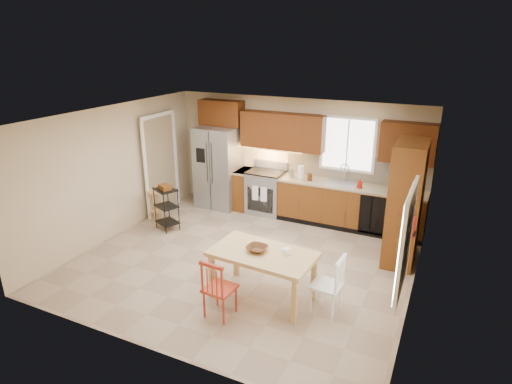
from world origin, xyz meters
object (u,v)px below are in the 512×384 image
object	(u,v)px
table_jar	(286,253)
bar_stool	(156,205)
fire_extinguisher	(411,227)
utility_cart	(167,208)
chair_white	(327,284)
dining_table	(263,275)
refrigerator	(218,167)
table_bowl	(257,251)
range_stove	(266,193)
pantry	(405,204)
soap_bottle	(360,183)
chair_red	(220,287)

from	to	relation	value
table_jar	bar_stool	size ratio (longest dim) A/B	0.19
fire_extinguisher	utility_cart	bearing A→B (deg)	175.32
chair_white	bar_stool	bearing A→B (deg)	72.59
dining_table	chair_white	distance (m)	0.95
refrigerator	dining_table	bearing A→B (deg)	-50.59
table_bowl	bar_stool	xyz separation A→B (m)	(-3.16, 1.70, -0.42)
range_stove	table_jar	size ratio (longest dim) A/B	7.50
dining_table	fire_extinguisher	bearing A→B (deg)	32.15
fire_extinguisher	pantry	bearing A→B (deg)	100.78
fire_extinguisher	table_jar	distance (m)	1.83
fire_extinguisher	dining_table	bearing A→B (deg)	-151.86
fire_extinguisher	table_bowl	distance (m)	2.24
fire_extinguisher	dining_table	xyz separation A→B (m)	(-1.88, -1.01, -0.73)
range_stove	soap_bottle	distance (m)	2.10
fire_extinguisher	dining_table	distance (m)	2.26
refrigerator	table_jar	distance (m)	4.01
table_bowl	table_jar	distance (m)	0.43
soap_bottle	bar_stool	bearing A→B (deg)	-162.45
range_stove	chair_white	size ratio (longest dim) A/B	1.05
bar_stool	utility_cart	distance (m)	0.61
utility_cart	range_stove	bearing A→B (deg)	73.90
chair_red	table_jar	distance (m)	1.06
refrigerator	pantry	distance (m)	4.23
dining_table	table_bowl	size ratio (longest dim) A/B	4.94
soap_bottle	table_bowl	world-z (taller)	soap_bottle
bar_stool	table_jar	bearing A→B (deg)	-45.80
table_bowl	table_jar	xyz separation A→B (m)	(0.42, 0.09, 0.03)
soap_bottle	table_bowl	xyz separation A→B (m)	(-0.82, -2.96, -0.26)
table_bowl	range_stove	bearing A→B (deg)	111.63
chair_red	chair_white	world-z (taller)	same
refrigerator	pantry	bearing A→B (deg)	-12.62
refrigerator	chair_red	world-z (taller)	refrigerator
range_stove	soap_bottle	bearing A→B (deg)	-2.40
refrigerator	table_bowl	xyz separation A→B (m)	(2.36, -2.98, -0.17)
refrigerator	range_stove	world-z (taller)	refrigerator
fire_extinguisher	refrigerator	bearing A→B (deg)	155.48
bar_stool	utility_cart	bearing A→B (deg)	-53.09
refrigerator	fire_extinguisher	xyz separation A→B (m)	(4.33, -1.98, 0.19)
chair_red	utility_cart	bearing A→B (deg)	143.57
range_stove	dining_table	world-z (taller)	range_stove
pantry	chair_white	bearing A→B (deg)	-110.02
fire_extinguisher	dining_table	world-z (taller)	fire_extinguisher
pantry	fire_extinguisher	world-z (taller)	pantry
chair_red	table_bowl	world-z (taller)	chair_red
fire_extinguisher	bar_stool	distance (m)	5.24
pantry	utility_cart	bearing A→B (deg)	-171.35
chair_white	table_bowl	bearing A→B (deg)	96.75
table_jar	pantry	bearing A→B (deg)	55.41
soap_bottle	dining_table	distance (m)	3.11
refrigerator	chair_white	size ratio (longest dim) A/B	2.07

